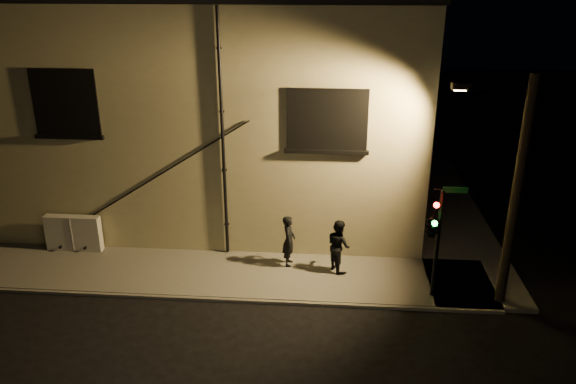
# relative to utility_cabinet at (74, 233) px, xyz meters

# --- Properties ---
(ground) EXTENTS (90.00, 90.00, 0.00)m
(ground) POSITION_rel_utility_cabinet_xyz_m (7.27, -2.70, -0.77)
(ground) COLOR black
(sidewalk) EXTENTS (21.00, 16.00, 0.12)m
(sidewalk) POSITION_rel_utility_cabinet_xyz_m (8.49, 1.69, -0.71)
(sidewalk) COLOR #5E5D54
(sidewalk) RESTS_ON ground
(building) EXTENTS (16.20, 12.23, 8.80)m
(building) POSITION_rel_utility_cabinet_xyz_m (4.27, 6.29, 3.64)
(building) COLOR tan
(building) RESTS_ON ground
(utility_cabinet) EXTENTS (1.97, 0.33, 1.30)m
(utility_cabinet) POSITION_rel_utility_cabinet_xyz_m (0.00, 0.00, 0.00)
(utility_cabinet) COLOR beige
(utility_cabinet) RESTS_ON sidewalk
(pedestrian_a) EXTENTS (0.43, 0.65, 1.78)m
(pedestrian_a) POSITION_rel_utility_cabinet_xyz_m (7.70, -0.48, 0.24)
(pedestrian_a) COLOR black
(pedestrian_a) RESTS_ON sidewalk
(pedestrian_b) EXTENTS (1.02, 1.09, 1.79)m
(pedestrian_b) POSITION_rel_utility_cabinet_xyz_m (9.36, -0.70, 0.24)
(pedestrian_b) COLOR black
(pedestrian_b) RESTS_ON sidewalk
(traffic_signal) EXTENTS (1.34, 2.12, 3.58)m
(traffic_signal) POSITION_rel_utility_cabinet_xyz_m (12.05, -2.17, 1.76)
(traffic_signal) COLOR black
(traffic_signal) RESTS_ON sidewalk
(streetlamp_pole) EXTENTS (2.02, 1.39, 6.97)m
(streetlamp_pole) POSITION_rel_utility_cabinet_xyz_m (14.15, -2.11, 2.95)
(streetlamp_pole) COLOR black
(streetlamp_pole) RESTS_ON ground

